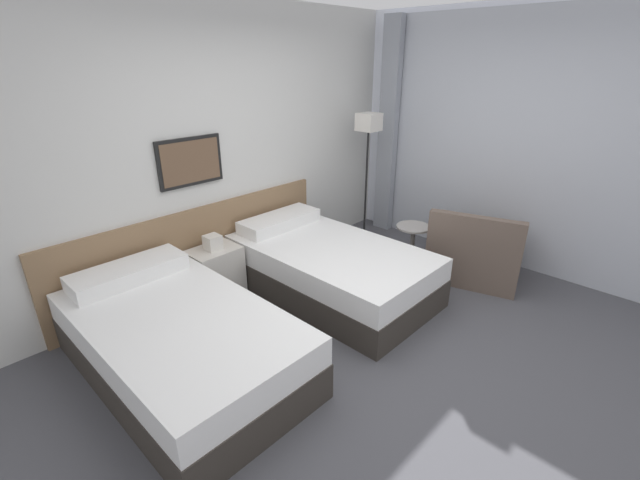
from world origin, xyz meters
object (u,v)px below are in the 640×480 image
object	(u,v)px
nightstand	(216,271)
floor_lamp	(368,136)
bed_near_door	(180,341)
side_table	(413,239)
bed_near_window	(330,268)
armchair	(475,254)

from	to	relation	value
nightstand	floor_lamp	bearing A→B (deg)	-4.07
nightstand	bed_near_door	bearing A→B (deg)	-137.12
nightstand	floor_lamp	xyz separation A→B (m)	(2.15, -0.15, 1.06)
bed_near_door	nightstand	world-z (taller)	nightstand
bed_near_door	side_table	distance (m)	2.67
bed_near_window	floor_lamp	distance (m)	1.80
armchair	floor_lamp	bearing A→B (deg)	-18.94
bed_near_door	bed_near_window	bearing A→B (deg)	0.00
bed_near_door	armchair	bearing A→B (deg)	-17.29
side_table	armchair	distance (m)	0.66
bed_near_door	floor_lamp	distance (m)	3.20
side_table	armchair	xyz separation A→B (m)	(0.25, -0.61, -0.07)
bed_near_window	armchair	xyz separation A→B (m)	(1.27, -0.91, 0.01)
nightstand	side_table	bearing A→B (deg)	-29.90
floor_lamp	armchair	size ratio (longest dim) A/B	1.48
nightstand	armchair	size ratio (longest dim) A/B	0.59
bed_near_door	nightstand	distance (m)	1.11
bed_near_window	bed_near_door	bearing A→B (deg)	180.00
bed_near_window	nightstand	distance (m)	1.11
bed_near_window	side_table	xyz separation A→B (m)	(1.02, -0.30, 0.08)
bed_near_window	armchair	distance (m)	1.56
nightstand	side_table	distance (m)	2.12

